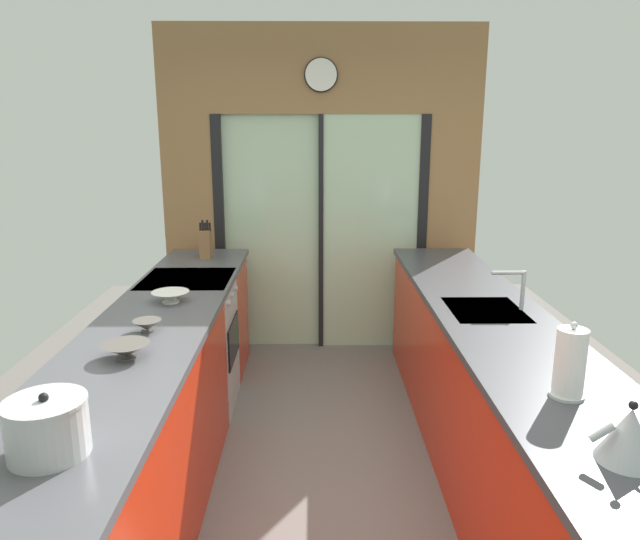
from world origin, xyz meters
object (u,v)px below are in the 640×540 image
at_px(stock_pot, 47,427).
at_px(kettle, 630,435).
at_px(mixing_bowl_near, 126,350).
at_px(oven_range, 191,344).
at_px(mixing_bowl_mid, 147,325).
at_px(paper_towel_roll, 570,364).
at_px(mixing_bowl_far, 171,296).
at_px(knife_block, 206,243).

bearing_deg(stock_pot, kettle, -1.86).
height_order(mixing_bowl_near, stock_pot, stock_pot).
relative_size(oven_range, kettle, 3.42).
height_order(mixing_bowl_near, mixing_bowl_mid, mixing_bowl_near).
bearing_deg(paper_towel_roll, mixing_bowl_far, 145.41).
bearing_deg(stock_pot, knife_block, 90.00).
relative_size(stock_pot, kettle, 0.94).
bearing_deg(paper_towel_roll, kettle, -89.76).
distance_m(mixing_bowl_far, kettle, 2.44).
xyz_separation_m(oven_range, knife_block, (0.02, 0.63, 0.58)).
bearing_deg(mixing_bowl_mid, kettle, -33.29).
relative_size(mixing_bowl_mid, stock_pot, 0.56).
relative_size(mixing_bowl_near, mixing_bowl_mid, 1.47).
relative_size(mixing_bowl_far, paper_towel_roll, 0.73).
height_order(mixing_bowl_far, paper_towel_roll, paper_towel_roll).
relative_size(oven_range, paper_towel_roll, 3.09).
bearing_deg(mixing_bowl_far, knife_block, 90.00).
distance_m(knife_block, stock_pot, 2.77).
height_order(oven_range, mixing_bowl_far, mixing_bowl_far).
xyz_separation_m(stock_pot, kettle, (1.78, -0.06, -0.00)).
bearing_deg(oven_range, knife_block, 88.31).
distance_m(oven_range, kettle, 2.90).
bearing_deg(knife_block, stock_pot, -90.00).
relative_size(mixing_bowl_far, knife_block, 0.74).
distance_m(oven_range, stock_pot, 2.22).
bearing_deg(knife_block, oven_range, -91.69).
height_order(oven_range, knife_block, knife_block).
bearing_deg(mixing_bowl_near, mixing_bowl_mid, 90.00).
bearing_deg(paper_towel_roll, mixing_bowl_near, 167.30).
distance_m(mixing_bowl_mid, mixing_bowl_far, 0.49).
xyz_separation_m(oven_range, paper_towel_roll, (1.80, -1.77, 0.60)).
height_order(mixing_bowl_mid, knife_block, knife_block).
xyz_separation_m(oven_range, mixing_bowl_near, (0.02, -1.37, 0.50)).
xyz_separation_m(mixing_bowl_mid, knife_block, (0.00, 1.66, 0.08)).
bearing_deg(mixing_bowl_near, kettle, -25.13).
relative_size(knife_block, stock_pot, 1.16).
xyz_separation_m(knife_block, stock_pot, (-0.00, -2.77, -0.02)).
xyz_separation_m(mixing_bowl_far, stock_pot, (0.00, -1.60, 0.06)).
bearing_deg(mixing_bowl_mid, mixing_bowl_near, -90.00).
xyz_separation_m(kettle, paper_towel_roll, (-0.00, 0.43, 0.05)).
height_order(knife_block, kettle, knife_block).
relative_size(oven_range, mixing_bowl_far, 4.25).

